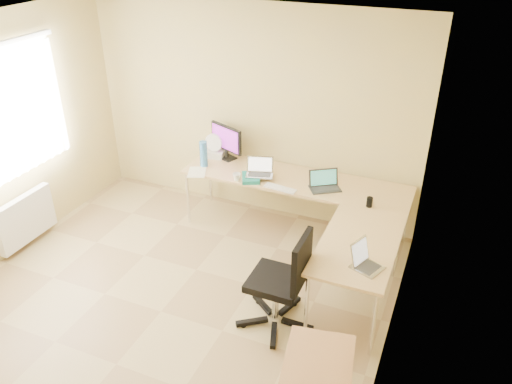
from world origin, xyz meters
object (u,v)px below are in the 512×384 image
at_px(laptop_black, 326,181).
at_px(water_bottle, 204,154).
at_px(laptop_center, 260,167).
at_px(desk_fan, 215,146).
at_px(desk_main, 294,206).
at_px(monitor, 226,142).
at_px(office_chair, 276,280).
at_px(desk_return, 355,274).
at_px(mug, 237,177).
at_px(keyboard, 280,188).
at_px(laptop_return, 368,259).

xyz_separation_m(laptop_black, water_bottle, (-1.51, -0.01, 0.06)).
xyz_separation_m(laptop_center, desk_fan, (-0.75, 0.36, -0.00)).
relative_size(desk_main, monitor, 5.21).
bearing_deg(office_chair, monitor, 127.56).
xyz_separation_m(desk_return, desk_fan, (-2.10, 1.20, 0.51)).
bearing_deg(laptop_center, mug, -165.84).
xyz_separation_m(desk_main, desk_return, (0.98, -1.00, 0.00)).
bearing_deg(monitor, desk_return, -8.98).
distance_m(keyboard, water_bottle, 1.08).
bearing_deg(desk_main, mug, -153.91).
relative_size(desk_main, keyboard, 7.19).
height_order(keyboard, water_bottle, water_bottle).
distance_m(desk_main, keyboard, 0.48).
bearing_deg(desk_fan, desk_return, -27.88).
xyz_separation_m(desk_main, laptop_center, (-0.38, -0.16, 0.51)).
bearing_deg(office_chair, laptop_center, 118.26).
height_order(laptop_center, keyboard, laptop_center).
height_order(laptop_center, laptop_return, laptop_center).
xyz_separation_m(keyboard, office_chair, (0.43, -1.24, -0.24)).
height_order(desk_return, laptop_center, laptop_center).
bearing_deg(keyboard, desk_main, 82.42).
distance_m(laptop_center, laptop_black, 0.77).
bearing_deg(laptop_center, keyboard, -41.69).
bearing_deg(desk_return, desk_main, 134.27).
bearing_deg(office_chair, laptop_black, 88.90).
bearing_deg(laptop_center, office_chair, -79.25).
height_order(monitor, laptop_black, monitor).
bearing_deg(office_chair, desk_return, 41.29).
height_order(monitor, water_bottle, monitor).
bearing_deg(laptop_black, desk_fan, 134.83).
bearing_deg(desk_fan, laptop_return, -32.61).
height_order(desk_main, office_chair, office_chair).
height_order(desk_main, monitor, monitor).
bearing_deg(laptop_center, monitor, 131.48).
xyz_separation_m(desk_return, office_chair, (-0.62, -0.54, 0.14)).
relative_size(laptop_black, laptop_return, 1.15).
relative_size(desk_main, laptop_return, 9.20).
xyz_separation_m(desk_return, laptop_center, (-1.36, 0.84, 0.51)).
xyz_separation_m(water_bottle, desk_fan, (0.00, 0.31, -0.02)).
xyz_separation_m(laptop_center, office_chair, (0.74, -1.38, -0.37)).
relative_size(monitor, laptop_black, 1.53).
xyz_separation_m(monitor, laptop_return, (2.10, -1.55, -0.12)).
xyz_separation_m(monitor, keyboard, (0.90, -0.50, -0.21)).
xyz_separation_m(desk_return, laptop_black, (-0.59, 0.89, 0.47)).
bearing_deg(keyboard, laptop_center, 162.01).
relative_size(laptop_black, mug, 3.60).
bearing_deg(desk_main, laptop_center, -157.37).
height_order(laptop_black, mug, laptop_black).
xyz_separation_m(keyboard, mug, (-0.53, 0.00, 0.03)).
xyz_separation_m(desk_return, water_bottle, (-2.10, 0.89, 0.53)).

